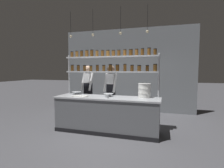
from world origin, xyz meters
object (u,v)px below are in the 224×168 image
(chef_left, at_px, (88,89))
(chef_center, at_px, (111,90))
(spice_shelf_unit, at_px, (111,65))
(prep_bowl_center_front, at_px, (109,95))
(prep_bowl_near_left, at_px, (77,93))
(serving_cup_front, at_px, (107,96))
(cutting_board, at_px, (80,96))
(container_stack, at_px, (144,90))

(chef_left, bearing_deg, chef_center, -3.84)
(spice_shelf_unit, bearing_deg, prep_bowl_center_front, -92.03)
(prep_bowl_near_left, relative_size, serving_cup_front, 2.94)
(chef_left, relative_size, cutting_board, 4.39)
(spice_shelf_unit, height_order, serving_cup_front, spice_shelf_unit)
(prep_bowl_center_front, height_order, serving_cup_front, serving_cup_front)
(prep_bowl_near_left, bearing_deg, spice_shelf_unit, 5.37)
(spice_shelf_unit, xyz_separation_m, container_stack, (0.93, -0.12, -0.67))
(prep_bowl_center_front, bearing_deg, serving_cup_front, -78.90)
(spice_shelf_unit, relative_size, chef_center, 1.50)
(chef_left, relative_size, container_stack, 4.87)
(chef_left, bearing_deg, serving_cup_front, -36.68)
(spice_shelf_unit, distance_m, prep_bowl_near_left, 1.30)
(chef_center, bearing_deg, cutting_board, -125.35)
(cutting_board, relative_size, prep_bowl_center_front, 1.49)
(spice_shelf_unit, distance_m, container_stack, 1.15)
(serving_cup_front, bearing_deg, spice_shelf_unit, 95.99)
(chef_left, xyz_separation_m, prep_bowl_center_front, (0.89, -0.63, -0.07))
(prep_bowl_near_left, bearing_deg, cutting_board, -51.44)
(chef_left, relative_size, serving_cup_front, 19.29)
(cutting_board, distance_m, serving_cup_front, 0.76)
(cutting_board, height_order, prep_bowl_center_front, prep_bowl_center_front)
(chef_center, xyz_separation_m, serving_cup_front, (0.14, -0.77, -0.06))
(chef_left, relative_size, chef_center, 1.00)
(chef_center, xyz_separation_m, prep_bowl_near_left, (-0.93, -0.35, -0.07))
(chef_center, distance_m, prep_bowl_near_left, 1.00)
(chef_center, bearing_deg, serving_cup_front, -75.28)
(spice_shelf_unit, distance_m, chef_center, 0.79)
(chef_left, xyz_separation_m, cutting_board, (0.19, -0.91, -0.09))
(container_stack, relative_size, prep_bowl_near_left, 1.35)
(chef_center, height_order, serving_cup_front, chef_center)
(spice_shelf_unit, height_order, prep_bowl_near_left, spice_shelf_unit)
(chef_left, xyz_separation_m, container_stack, (1.82, -0.55, 0.08))
(cutting_board, xyz_separation_m, prep_bowl_center_front, (0.70, 0.28, 0.02))
(container_stack, distance_m, serving_cup_front, 0.97)
(spice_shelf_unit, bearing_deg, chef_left, 154.14)
(cutting_board, height_order, serving_cup_front, serving_cup_front)
(chef_center, distance_m, container_stack, 1.08)
(cutting_board, bearing_deg, chef_center, 49.92)
(spice_shelf_unit, xyz_separation_m, prep_bowl_center_front, (-0.01, -0.20, -0.81))
(prep_bowl_near_left, bearing_deg, prep_bowl_center_front, -5.98)
(container_stack, height_order, serving_cup_front, container_stack)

